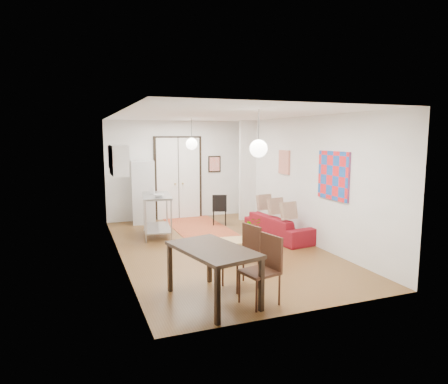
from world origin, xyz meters
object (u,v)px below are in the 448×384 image
object	(u,v)px
dining_chair_near	(238,251)
dining_chair_far	(256,263)
sofa	(279,227)
dining_table	(213,254)
coffee_table	(246,242)
black_side_chair	(219,206)
kitchen_counter	(157,209)
fridge	(143,192)

from	to	relation	value
dining_chair_near	dining_chair_far	xyz separation A→B (m)	(0.00, -0.70, 0.00)
sofa	dining_chair_near	xyz separation A→B (m)	(-2.11, -2.45, 0.30)
dining_chair_near	dining_table	bearing A→B (deg)	-66.36
dining_table	dining_chair_far	bearing A→B (deg)	-22.39
coffee_table	black_side_chair	xyz separation A→B (m)	(0.63, 3.32, 0.12)
kitchen_counter	dining_chair_near	world-z (taller)	kitchen_counter
coffee_table	black_side_chair	world-z (taller)	black_side_chair
dining_table	dining_chair_near	distance (m)	0.76
coffee_table	kitchen_counter	bearing A→B (deg)	115.86
sofa	kitchen_counter	size ratio (longest dim) A/B	1.38
sofa	black_side_chair	size ratio (longest dim) A/B	2.27
dining_table	black_side_chair	xyz separation A→B (m)	(1.89, 4.93, -0.23)
kitchen_counter	fridge	size ratio (longest dim) A/B	0.80
fridge	sofa	bearing A→B (deg)	-38.55
kitchen_counter	dining_chair_near	size ratio (longest dim) A/B	1.40
sofa	dining_chair_far	distance (m)	3.80
kitchen_counter	dining_chair_near	xyz separation A→B (m)	(0.60, -3.74, -0.10)
sofa	coffee_table	xyz separation A→B (m)	(-1.45, -1.30, 0.09)
black_side_chair	sofa	bearing A→B (deg)	132.30
kitchen_counter	black_side_chair	world-z (taller)	kitchen_counter
coffee_table	dining_chair_far	bearing A→B (deg)	-109.60
kitchen_counter	dining_table	distance (m)	4.20
fridge	black_side_chair	xyz separation A→B (m)	(1.94, -0.88, -0.38)
dining_chair_near	sofa	bearing A→B (deg)	125.95
fridge	dining_table	distance (m)	5.81
dining_chair_far	black_side_chair	size ratio (longest dim) A/B	1.17
coffee_table	black_side_chair	distance (m)	3.38
coffee_table	dining_chair_near	bearing A→B (deg)	-119.79
kitchen_counter	fridge	distance (m)	1.63
black_side_chair	fridge	bearing A→B (deg)	-4.23
coffee_table	fridge	bearing A→B (deg)	107.25
dining_table	dining_chair_far	distance (m)	0.66
sofa	kitchen_counter	distance (m)	3.02
black_side_chair	dining_chair_far	bearing A→B (deg)	96.32
kitchen_counter	dining_chair_near	distance (m)	3.79
dining_chair_far	black_side_chair	world-z (taller)	dining_chair_far
sofa	dining_table	xyz separation A→B (m)	(-2.71, -2.91, 0.44)
dining_table	black_side_chair	bearing A→B (deg)	69.02
sofa	kitchen_counter	xyz separation A→B (m)	(-2.70, 1.29, 0.40)
dining_table	dining_chair_far	xyz separation A→B (m)	(0.60, -0.25, -0.14)
sofa	coffee_table	world-z (taller)	sofa
fridge	dining_chair_near	world-z (taller)	fridge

